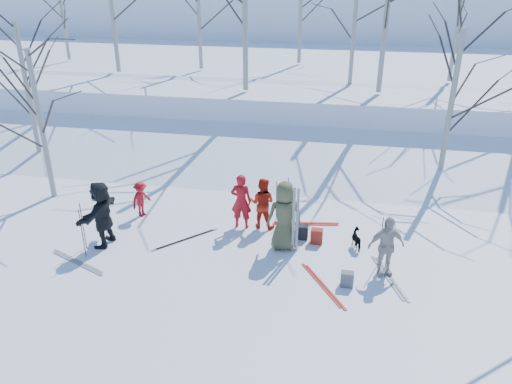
% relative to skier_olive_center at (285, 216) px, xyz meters
% --- Properties ---
extents(ground, '(120.00, 120.00, 0.00)m').
position_rel_skier_olive_center_xyz_m(ground, '(-0.86, -0.92, -0.95)').
color(ground, white).
rests_on(ground, ground).
extents(snow_ramp, '(70.00, 9.49, 4.12)m').
position_rel_skier_olive_center_xyz_m(snow_ramp, '(-0.86, 6.08, -0.80)').
color(snow_ramp, white).
rests_on(snow_ramp, ground).
extents(snow_plateau, '(70.00, 18.00, 2.20)m').
position_rel_skier_olive_center_xyz_m(snow_plateau, '(-0.86, 16.08, 0.05)').
color(snow_plateau, white).
rests_on(snow_plateau, ground).
extents(far_hill, '(90.00, 30.00, 6.00)m').
position_rel_skier_olive_center_xyz_m(far_hill, '(-0.86, 37.08, 1.05)').
color(far_hill, white).
rests_on(far_hill, ground).
extents(skier_olive_center, '(1.06, 0.85, 1.90)m').
position_rel_skier_olive_center_xyz_m(skier_olive_center, '(0.00, 0.00, 0.00)').
color(skier_olive_center, '#494B2D').
rests_on(skier_olive_center, ground).
extents(skier_red_north, '(0.60, 0.40, 1.63)m').
position_rel_skier_olive_center_xyz_m(skier_red_north, '(-1.35, 0.93, -0.13)').
color(skier_red_north, '#A80F17').
rests_on(skier_red_north, ground).
extents(skier_redor_behind, '(0.80, 0.66, 1.50)m').
position_rel_skier_olive_center_xyz_m(skier_redor_behind, '(-0.76, 1.05, -0.20)').
color(skier_redor_behind, red).
rests_on(skier_redor_behind, ground).
extents(skier_red_seated, '(0.63, 0.80, 1.09)m').
position_rel_skier_olive_center_xyz_m(skier_red_seated, '(-4.42, 1.07, -0.40)').
color(skier_red_seated, '#A80F17').
rests_on(skier_red_seated, ground).
extents(skier_cream_east, '(0.98, 0.66, 1.55)m').
position_rel_skier_olive_center_xyz_m(skier_cream_east, '(2.55, -0.77, -0.17)').
color(skier_cream_east, beige).
rests_on(skier_cream_east, ground).
extents(skier_grey_west, '(0.70, 1.73, 1.82)m').
position_rel_skier_olive_center_xyz_m(skier_grey_west, '(-4.76, -0.68, -0.04)').
color(skier_grey_west, black).
rests_on(skier_grey_west, ground).
extents(dog, '(0.48, 0.67, 0.51)m').
position_rel_skier_olive_center_xyz_m(dog, '(1.93, 0.34, -0.69)').
color(dog, black).
rests_on(dog, ground).
extents(upright_ski_left, '(0.09, 0.16, 1.90)m').
position_rel_skier_olive_center_xyz_m(upright_ski_left, '(0.26, -0.21, 0.00)').
color(upright_ski_left, silver).
rests_on(upright_ski_left, ground).
extents(upright_ski_right, '(0.10, 0.23, 1.89)m').
position_rel_skier_olive_center_xyz_m(upright_ski_right, '(0.35, -0.19, 0.00)').
color(upright_ski_right, silver).
rests_on(upright_ski_right, ground).
extents(ski_pair_a, '(0.73, 1.96, 0.02)m').
position_rel_skier_olive_center_xyz_m(ski_pair_a, '(0.46, 1.42, -0.94)').
color(ski_pair_a, red).
rests_on(ski_pair_a, ground).
extents(ski_pair_b, '(1.42, 2.03, 0.02)m').
position_rel_skier_olive_center_xyz_m(ski_pair_b, '(2.70, -0.95, -0.94)').
color(ski_pair_b, silver).
rests_on(ski_pair_b, ground).
extents(ski_pair_c, '(2.10, 2.10, 0.02)m').
position_rel_skier_olive_center_xyz_m(ski_pair_c, '(-2.71, -0.09, -0.94)').
color(ski_pair_c, silver).
rests_on(ski_pair_c, ground).
extents(ski_pair_d, '(1.61, 2.05, 0.02)m').
position_rel_skier_olive_center_xyz_m(ski_pair_d, '(-5.06, -1.68, -0.94)').
color(ski_pair_d, silver).
rests_on(ski_pair_d, ground).
extents(ski_pair_e, '(1.91, 2.08, 0.02)m').
position_rel_skier_olive_center_xyz_m(ski_pair_e, '(1.14, -1.56, -0.94)').
color(ski_pair_e, red).
rests_on(ski_pair_e, ground).
extents(ski_pole_a, '(0.02, 0.02, 1.34)m').
position_rel_skier_olive_center_xyz_m(ski_pole_a, '(2.45, -0.38, -0.28)').
color(ski_pole_a, black).
rests_on(ski_pole_a, ground).
extents(ski_pole_b, '(0.02, 0.02, 1.34)m').
position_rel_skier_olive_center_xyz_m(ski_pole_b, '(-0.11, 1.65, -0.28)').
color(ski_pole_b, black).
rests_on(ski_pole_b, ground).
extents(ski_pole_c, '(0.02, 0.02, 1.34)m').
position_rel_skier_olive_center_xyz_m(ski_pole_c, '(-4.69, -0.83, -0.28)').
color(ski_pole_c, black).
rests_on(ski_pole_c, ground).
extents(ski_pole_d, '(0.02, 0.02, 1.34)m').
position_rel_skier_olive_center_xyz_m(ski_pole_d, '(-0.40, 1.29, -0.28)').
color(ski_pole_d, black).
rests_on(ski_pole_d, ground).
extents(ski_pole_e, '(0.02, 0.02, 1.34)m').
position_rel_skier_olive_center_xyz_m(ski_pole_e, '(-5.17, -0.99, -0.28)').
color(ski_pole_e, black).
rests_on(ski_pole_e, ground).
extents(ski_pole_f, '(0.02, 0.02, 1.34)m').
position_rel_skier_olive_center_xyz_m(ski_pole_f, '(-4.98, -1.37, -0.28)').
color(ski_pole_f, black).
rests_on(ski_pole_f, ground).
extents(ski_pole_g, '(0.02, 0.02, 1.34)m').
position_rel_skier_olive_center_xyz_m(ski_pole_g, '(2.62, -0.54, -0.28)').
color(ski_pole_g, black).
rests_on(ski_pole_g, ground).
extents(backpack_red, '(0.32, 0.22, 0.42)m').
position_rel_skier_olive_center_xyz_m(backpack_red, '(0.84, 0.40, -0.74)').
color(backpack_red, maroon).
rests_on(backpack_red, ground).
extents(backpack_grey, '(0.30, 0.20, 0.38)m').
position_rel_skier_olive_center_xyz_m(backpack_grey, '(1.69, -1.45, -0.76)').
color(backpack_grey, '#56585D').
rests_on(backpack_grey, ground).
extents(backpack_dark, '(0.34, 0.24, 0.40)m').
position_rel_skier_olive_center_xyz_m(backpack_dark, '(0.42, 0.58, -0.75)').
color(backpack_dark, black).
rests_on(backpack_dark, ground).
extents(birch_plateau_a, '(3.67, 3.67, 4.39)m').
position_rel_skier_olive_center_xyz_m(birch_plateau_a, '(-13.41, 13.47, 3.45)').
color(birch_plateau_a, silver).
rests_on(birch_plateau_a, snow_plateau).
extents(birch_plateau_d, '(4.17, 4.17, 5.11)m').
position_rel_skier_olive_center_xyz_m(birch_plateau_d, '(-5.77, 12.36, 3.80)').
color(birch_plateau_d, silver).
rests_on(birch_plateau_d, snow_plateau).
extents(birch_plateau_f, '(4.54, 4.54, 5.62)m').
position_rel_skier_olive_center_xyz_m(birch_plateau_f, '(-1.24, 14.77, 4.06)').
color(birch_plateau_f, silver).
rests_on(birch_plateau_f, snow_plateau).
extents(birch_plateau_h, '(4.11, 4.11, 5.02)m').
position_rel_skier_olive_center_xyz_m(birch_plateau_h, '(1.42, 10.36, 3.76)').
color(birch_plateau_h, silver).
rests_on(birch_plateau_h, snow_plateau).
extents(birch_plateau_i, '(4.03, 4.03, 4.91)m').
position_rel_skier_olive_center_xyz_m(birch_plateau_i, '(5.69, 11.64, 3.71)').
color(birch_plateau_i, silver).
rests_on(birch_plateau_i, snow_plateau).
extents(birch_plateau_j, '(5.32, 5.32, 6.74)m').
position_rel_skier_olive_center_xyz_m(birch_plateau_j, '(2.58, 8.97, 4.62)').
color(birch_plateau_j, silver).
rests_on(birch_plateau_j, snow_plateau).
extents(birch_edge_a, '(3.88, 3.88, 4.69)m').
position_rel_skier_olive_center_xyz_m(birch_edge_a, '(-7.80, 1.85, 1.40)').
color(birch_edge_a, silver).
rests_on(birch_edge_a, ground).
extents(birch_edge_d, '(4.18, 4.18, 5.12)m').
position_rel_skier_olive_center_xyz_m(birch_edge_d, '(-9.96, 4.57, 1.61)').
color(birch_edge_d, silver).
rests_on(birch_edge_d, ground).
extents(birch_edge_e, '(4.20, 4.20, 5.14)m').
position_rel_skier_olive_center_xyz_m(birch_edge_e, '(4.66, 5.12, 1.62)').
color(birch_edge_e, silver).
rests_on(birch_edge_e, ground).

